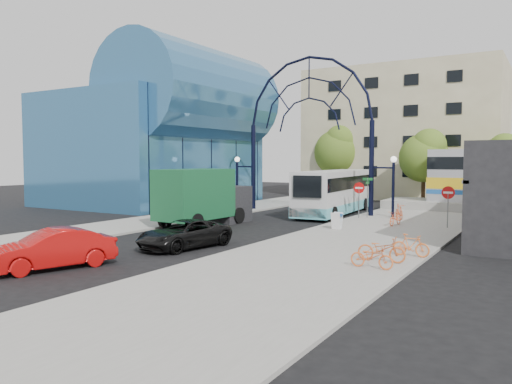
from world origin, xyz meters
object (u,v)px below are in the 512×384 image
Objects in this scene: do_not_enter_sign at (448,197)px; bike_near_a at (395,218)px; stop_sign at (359,191)px; green_truck at (204,197)px; city_bus at (336,191)px; red_sedan at (52,249)px; bike_far_a at (381,249)px; tree_north_b at (339,150)px; black_suv at (184,234)px; bike_far_c at (372,257)px; street_name_sign at (368,189)px; tree_north_c at (500,159)px; tree_north_a at (425,155)px; gateway_arch at (309,103)px; bike_near_b at (399,212)px; bike_far_b at (411,245)px; sandwich_board at (337,219)px.

do_not_enter_sign is 1.50× the size of bike_near_a.
stop_sign is 0.35× the size of green_truck.
city_bus is at bearing 69.21° from green_truck.
red_sedan is 12.79m from bike_far_a.
tree_north_b is at bearing 106.87° from city_bus.
tree_north_b is (-14.88, 19.93, 3.29)m from do_not_enter_sign.
tree_north_b is 1.67× the size of black_suv.
bike_far_a is 1.38m from bike_far_c.
street_name_sign is 0.35× the size of tree_north_b.
tree_north_c is 3.39× the size of bike_far_a.
tree_north_a is at bearing -21.80° from tree_north_b.
gateway_arch is 10.87m from bike_near_b.
stop_sign is 0.52× the size of black_suv.
red_sedan is (-6.03, -35.00, -3.84)m from tree_north_a.
green_truck is (-8.74, -21.83, -2.81)m from tree_north_a.
street_name_sign is 22.31m from red_sedan.
bike_far_c is (14.55, -33.12, -4.71)m from tree_north_b.
bike_far_c is (5.87, -15.19, -1.44)m from stop_sign.
green_truck reaches higher than bike_far_b.
green_truck is 8.22m from black_suv.
green_truck reaches higher than bike_near_b.
street_name_sign is 1.69× the size of bike_near_a.
black_suv is (-0.43, -17.75, -1.08)m from city_bus.
street_name_sign is 16.03m from black_suv.
tree_north_a is 0.57× the size of city_bus.
gateway_arch is 16.72m from tree_north_b.
green_truck is at bearing -111.81° from tree_north_a.
city_bus is at bearing 135.47° from stop_sign.
gateway_arch is 13.80× the size of sandwich_board.
street_name_sign reaches higher than black_suv.
bike_far_c is at bearing -66.28° from tree_north_b.
tree_north_b reaches higher than bike_near_b.
tree_north_c is at bearing 2.20° from bike_far_b.
street_name_sign is 4.52m from bike_near_a.
street_name_sign is (-5.80, 2.60, 0.15)m from do_not_enter_sign.
tree_north_b is 4.84× the size of bike_near_a.
sandwich_board is 0.12× the size of tree_north_b.
tree_north_a is 23.68m from green_truck.
tree_north_a is 0.88× the size of tree_north_b.
tree_north_a is 6.33m from tree_north_c.
bike_near_a is (6.54, 12.40, -0.11)m from black_suv.
gateway_arch is 8.38m from street_name_sign.
gateway_arch is at bearing 103.74° from black_suv.
bike_far_a is (10.53, 7.26, -0.14)m from red_sedan.
gateway_arch is at bearing 109.27° from red_sedan.
street_name_sign is 1.62× the size of bike_near_b.
street_name_sign is at bearing -38.35° from city_bus.
city_bus is at bearing 22.76° from gateway_arch.
do_not_enter_sign is at bearing 1.03° from bike_far_c.
red_sedan is at bearing -102.60° from stop_sign.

